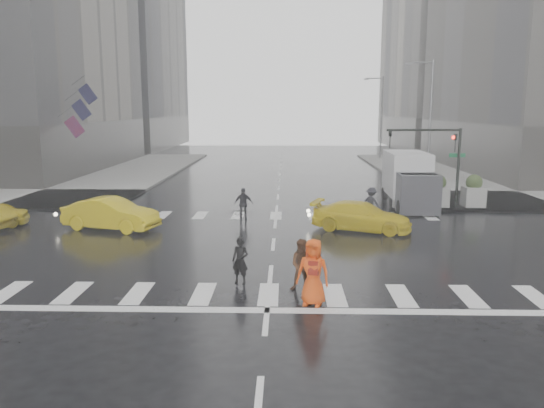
{
  "coord_description": "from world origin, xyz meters",
  "views": [
    {
      "loc": [
        0.5,
        -21.3,
        5.55
      ],
      "look_at": [
        -0.11,
        2.0,
        1.34
      ],
      "focal_mm": 35.0,
      "sensor_mm": 36.0,
      "label": 1
    }
  ],
  "objects_px": {
    "pedestrian_orange": "(313,272)",
    "taxi_mid": "(111,214)",
    "traffic_signal_pole": "(441,152)",
    "pedestrian_brown": "(303,265)",
    "box_truck": "(409,179)"
  },
  "relations": [
    {
      "from": "pedestrian_brown",
      "to": "taxi_mid",
      "type": "relative_size",
      "value": 0.37
    },
    {
      "from": "pedestrian_orange",
      "to": "taxi_mid",
      "type": "xyz_separation_m",
      "value": [
        -8.9,
        9.38,
        -0.23
      ]
    },
    {
      "from": "pedestrian_brown",
      "to": "pedestrian_orange",
      "type": "bearing_deg",
      "value": -68.62
    },
    {
      "from": "taxi_mid",
      "to": "box_truck",
      "type": "xyz_separation_m",
      "value": [
        15.11,
        6.02,
        0.91
      ]
    },
    {
      "from": "pedestrian_orange",
      "to": "taxi_mid",
      "type": "bearing_deg",
      "value": 151.2
    },
    {
      "from": "pedestrian_orange",
      "to": "taxi_mid",
      "type": "relative_size",
      "value": 0.43
    },
    {
      "from": "traffic_signal_pole",
      "to": "taxi_mid",
      "type": "height_order",
      "value": "traffic_signal_pole"
    },
    {
      "from": "box_truck",
      "to": "taxi_mid",
      "type": "bearing_deg",
      "value": -156.66
    },
    {
      "from": "traffic_signal_pole",
      "to": "pedestrian_brown",
      "type": "bearing_deg",
      "value": -120.26
    },
    {
      "from": "pedestrian_brown",
      "to": "pedestrian_orange",
      "type": "relative_size",
      "value": 0.85
    },
    {
      "from": "pedestrian_orange",
      "to": "box_truck",
      "type": "height_order",
      "value": "box_truck"
    },
    {
      "from": "box_truck",
      "to": "pedestrian_orange",
      "type": "bearing_deg",
      "value": -110.34
    },
    {
      "from": "pedestrian_orange",
      "to": "taxi_mid",
      "type": "height_order",
      "value": "pedestrian_orange"
    },
    {
      "from": "traffic_signal_pole",
      "to": "box_truck",
      "type": "relative_size",
      "value": 0.78
    },
    {
      "from": "traffic_signal_pole",
      "to": "taxi_mid",
      "type": "distance_m",
      "value": 17.65
    }
  ]
}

